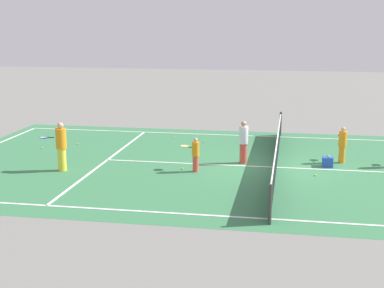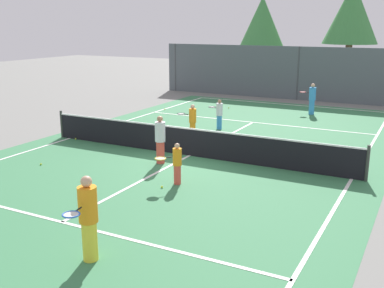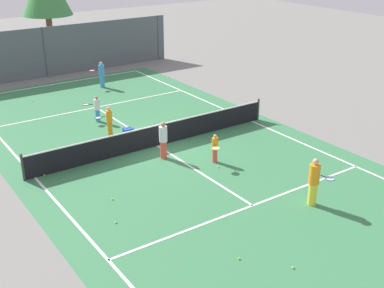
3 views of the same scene
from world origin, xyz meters
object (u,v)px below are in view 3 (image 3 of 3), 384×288
object	(u,v)px
player_5	(101,74)
tennis_ball_2	(44,175)
player_4	(163,140)
player_1	(97,108)
tennis_ball_4	(33,101)
player_2	(314,181)
tennis_ball_7	(293,268)
player_0	(109,120)
player_3	(215,148)
tennis_ball_3	(159,132)
ball_crate	(128,132)
tennis_ball_6	(112,199)
tennis_ball_9	(218,167)
tennis_ball_10	(116,222)
tennis_ball_5	(239,259)

from	to	relation	value
player_5	tennis_ball_2	world-z (taller)	player_5
tennis_ball_2	player_4	bearing A→B (deg)	-14.13
player_1	player_4	bearing A→B (deg)	-85.77
player_5	tennis_ball_4	size ratio (longest dim) A/B	24.02
player_2	tennis_ball_7	distance (m)	3.94
player_0	player_3	distance (m)	5.65
player_1	tennis_ball_3	size ratio (longest dim) A/B	19.98
player_2	player_3	xyz separation A→B (m)	(-0.70, 4.68, -0.26)
tennis_ball_2	player_2	bearing A→B (deg)	-47.09
player_2	ball_crate	bearing A→B (deg)	103.42
player_3	tennis_ball_6	bearing A→B (deg)	-174.72
player_0	player_4	world-z (taller)	player_4
player_0	ball_crate	distance (m)	1.02
player_0	player_3	world-z (taller)	player_0
tennis_ball_6	tennis_ball_9	xyz separation A→B (m)	(4.68, -0.04, 0.00)
player_0	tennis_ball_9	bearing A→B (deg)	-70.58
tennis_ball_6	tennis_ball_10	xyz separation A→B (m)	(-0.60, -1.46, 0.00)
player_1	tennis_ball_7	bearing A→B (deg)	-92.16
player_2	player_4	size ratio (longest dim) A/B	1.09
tennis_ball_2	tennis_ball_3	distance (m)	6.24
player_0	tennis_ball_4	xyz separation A→B (m)	(-1.35, 6.92, -0.68)
player_5	tennis_ball_10	xyz separation A→B (m)	(-6.33, -14.43, -0.79)
player_1	ball_crate	distance (m)	2.61
player_1	tennis_ball_9	distance (m)	7.89
ball_crate	tennis_ball_9	xyz separation A→B (m)	(1.33, -5.15, -0.15)
tennis_ball_4	tennis_ball_6	size ratio (longest dim) A/B	1.00
tennis_ball_3	tennis_ball_4	distance (m)	8.66
tennis_ball_5	player_4	bearing A→B (deg)	75.17
player_0	tennis_ball_5	world-z (taller)	player_0
player_3	player_5	distance (m)	12.55
tennis_ball_2	tennis_ball_6	xyz separation A→B (m)	(1.34, -3.21, 0.00)
player_1	player_3	size ratio (longest dim) A/B	1.08
player_3	tennis_ball_10	size ratio (longest dim) A/B	18.52
ball_crate	tennis_ball_6	size ratio (longest dim) A/B	6.45
ball_crate	tennis_ball_2	bearing A→B (deg)	-157.95
player_1	tennis_ball_5	size ratio (longest dim) A/B	19.98
player_0	tennis_ball_3	size ratio (longest dim) A/B	20.81
tennis_ball_4	tennis_ball_6	bearing A→B (deg)	-95.98
tennis_ball_9	player_3	bearing A→B (deg)	67.96
ball_crate	tennis_ball_9	distance (m)	5.32
player_4	tennis_ball_5	bearing A→B (deg)	-104.83
player_4	tennis_ball_7	xyz separation A→B (m)	(-0.95, -8.46, -0.79)
tennis_ball_5	player_1	bearing A→B (deg)	83.32
tennis_ball_2	tennis_ball_5	world-z (taller)	same
tennis_ball_6	tennis_ball_9	distance (m)	4.68
player_0	tennis_ball_3	bearing A→B (deg)	-26.60
player_1	tennis_ball_9	world-z (taller)	player_1
player_0	tennis_ball_5	distance (m)	11.00
tennis_ball_7	tennis_ball_10	world-z (taller)	same
tennis_ball_9	tennis_ball_10	bearing A→B (deg)	-164.91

